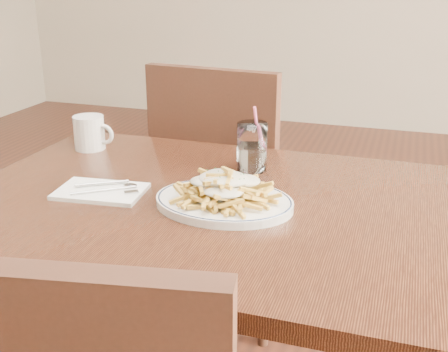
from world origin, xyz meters
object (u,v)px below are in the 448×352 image
(loaded_fries, at_px, (224,184))
(coffee_mug, at_px, (90,133))
(water_glass, at_px, (252,150))
(chair_far, at_px, (225,183))
(table, at_px, (222,232))
(fries_plate, at_px, (224,202))

(loaded_fries, bearing_deg, coffee_mug, 151.10)
(loaded_fries, bearing_deg, water_glass, 91.53)
(chair_far, relative_size, water_glass, 5.68)
(table, height_order, loaded_fries, loaded_fries)
(chair_far, distance_m, fries_plate, 0.72)
(fries_plate, height_order, water_glass, water_glass)
(table, relative_size, fries_plate, 3.24)
(loaded_fries, relative_size, water_glass, 1.48)
(table, bearing_deg, loaded_fries, -65.25)
(fries_plate, bearing_deg, water_glass, 91.53)
(fries_plate, distance_m, coffee_mug, 0.56)
(table, distance_m, coffee_mug, 0.54)
(fries_plate, height_order, loaded_fries, loaded_fries)
(table, distance_m, water_glass, 0.25)
(coffee_mug, bearing_deg, fries_plate, -28.90)
(table, relative_size, water_glass, 7.19)
(fries_plate, height_order, coffee_mug, coffee_mug)
(water_glass, bearing_deg, coffee_mug, 176.85)
(table, bearing_deg, water_glass, 87.87)
(loaded_fries, height_order, water_glass, water_glass)
(chair_far, relative_size, loaded_fries, 3.84)
(table, xyz_separation_m, coffee_mug, (-0.47, 0.24, 0.13))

